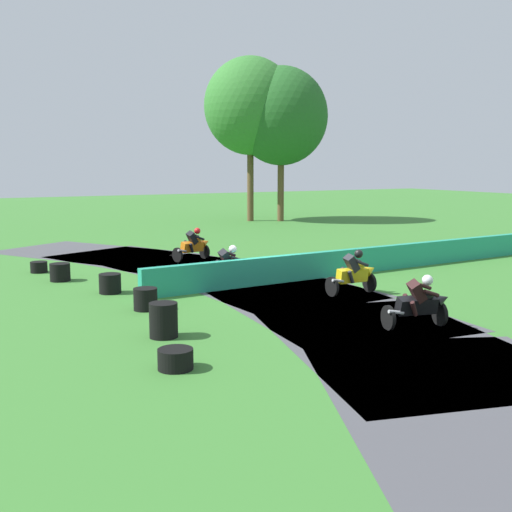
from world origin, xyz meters
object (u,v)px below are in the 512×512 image
object	(u,v)px
tire_stack_mid_a	(164,320)
tire_stack_extra_b	(39,267)
motorcycle_lead_black	(420,303)
motorcycle_fourth_orange	(194,245)
motorcycle_trailing_red	(228,266)
tire_stack_mid_b	(145,299)
tire_stack_far	(110,283)
tire_stack_extra_a	(60,272)
tire_stack_near	(175,359)
motorcycle_chase_yellow	(355,273)

from	to	relation	value
tire_stack_mid_a	tire_stack_extra_b	world-z (taller)	tire_stack_mid_a
motorcycle_lead_black	tire_stack_extra_b	xyz separation A→B (m)	(-6.75, 12.48, -0.44)
motorcycle_fourth_orange	motorcycle_trailing_red	bearing A→B (deg)	-100.98
motorcycle_trailing_red	tire_stack_mid_b	distance (m)	4.09
motorcycle_fourth_orange	tire_stack_mid_a	bearing A→B (deg)	-115.93
motorcycle_fourth_orange	tire_stack_mid_a	world-z (taller)	motorcycle_fourth_orange
tire_stack_mid_b	tire_stack_far	size ratio (longest dim) A/B	0.97
motorcycle_fourth_orange	tire_stack_extra_b	distance (m)	6.11
motorcycle_lead_black	tire_stack_extra_a	xyz separation A→B (m)	(-6.40, 10.40, -0.34)
tire_stack_mid_b	tire_stack_far	world-z (taller)	same
tire_stack_near	tire_stack_extra_a	bearing A→B (deg)	90.81
motorcycle_trailing_red	tire_stack_mid_b	size ratio (longest dim) A/B	2.61
motorcycle_chase_yellow	tire_stack_far	distance (m)	7.45
tire_stack_mid_a	tire_stack_extra_a	xyz separation A→B (m)	(-0.72, 8.24, -0.10)
tire_stack_near	tire_stack_far	xyz separation A→B (m)	(0.80, 7.69, 0.10)
tire_stack_extra_a	tire_stack_far	bearing A→B (deg)	-71.15
tire_stack_extra_b	tire_stack_mid_b	bearing A→B (deg)	-78.30
tire_stack_far	tire_stack_extra_a	bearing A→B (deg)	108.85
motorcycle_chase_yellow	tire_stack_mid_b	xyz separation A→B (m)	(-6.23, 1.00, -0.36)
motorcycle_chase_yellow	motorcycle_trailing_red	distance (m)	4.15
tire_stack_mid_a	tire_stack_near	bearing A→B (deg)	-104.19
tire_stack_far	tire_stack_mid_a	bearing A→B (deg)	-92.48
motorcycle_lead_black	tire_stack_extra_a	size ratio (longest dim) A/B	2.53
motorcycle_chase_yellow	tire_stack_near	world-z (taller)	motorcycle_chase_yellow
motorcycle_chase_yellow	tire_stack_far	size ratio (longest dim) A/B	2.52
motorcycle_chase_yellow	tire_stack_mid_a	bearing A→B (deg)	-165.00
motorcycle_chase_yellow	tire_stack_mid_a	xyz separation A→B (m)	(-6.72, -1.80, -0.26)
motorcycle_lead_black	tire_stack_extra_b	size ratio (longest dim) A/B	2.84
motorcycle_lead_black	motorcycle_fourth_orange	xyz separation A→B (m)	(-0.66, 12.50, 0.01)
tire_stack_mid_a	motorcycle_trailing_red	bearing A→B (deg)	51.00
motorcycle_fourth_orange	tire_stack_near	distance (m)	13.78
tire_stack_near	tire_stack_mid_a	world-z (taller)	tire_stack_mid_a
tire_stack_mid_a	tire_stack_extra_b	distance (m)	10.38
motorcycle_fourth_orange	tire_stack_mid_a	distance (m)	11.50
tire_stack_extra_b	motorcycle_chase_yellow	bearing A→B (deg)	-47.58
motorcycle_chase_yellow	tire_stack_near	xyz separation A→B (m)	(-7.28, -4.04, -0.46)
tire_stack_mid_b	tire_stack_mid_a	bearing A→B (deg)	-99.90
tire_stack_far	tire_stack_extra_a	distance (m)	2.95
tire_stack_mid_a	tire_stack_mid_b	size ratio (longest dim) A/B	1.24
motorcycle_trailing_red	tire_stack_mid_a	xyz separation A→B (m)	(-3.97, -4.91, -0.23)
motorcycle_lead_black	tire_stack_far	xyz separation A→B (m)	(-5.45, 7.61, -0.34)
tire_stack_mid_b	tire_stack_far	xyz separation A→B (m)	(-0.25, 2.66, 0.00)
tire_stack_mid_a	tire_stack_far	size ratio (longest dim) A/B	1.20
motorcycle_trailing_red	motorcycle_chase_yellow	bearing A→B (deg)	-48.57
tire_stack_near	motorcycle_chase_yellow	bearing A→B (deg)	29.03
motorcycle_trailing_red	motorcycle_fourth_orange	xyz separation A→B (m)	(1.05, 5.43, 0.01)
tire_stack_mid_a	tire_stack_extra_b	xyz separation A→B (m)	(-1.07, 10.32, -0.20)
motorcycle_trailing_red	tire_stack_mid_b	xyz separation A→B (m)	(-3.49, -2.11, -0.33)
motorcycle_lead_black	tire_stack_extra_a	distance (m)	12.21
tire_stack_near	tire_stack_mid_b	bearing A→B (deg)	78.17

